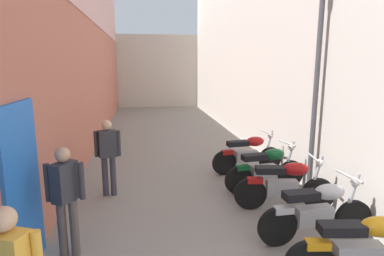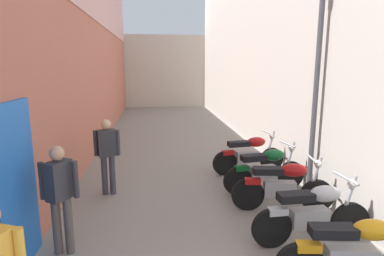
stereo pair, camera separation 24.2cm
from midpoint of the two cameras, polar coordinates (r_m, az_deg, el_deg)
ground_plane at (r=8.98m, az=-2.88°, el=-5.94°), size 35.78×35.78×0.00m
building_left at (r=10.70m, az=-19.29°, el=15.68°), size 0.45×19.78×7.11m
building_right at (r=11.14m, az=10.23°, el=14.57°), size 0.45×19.78×6.67m
building_far_end at (r=21.45m, az=-6.52°, el=10.00°), size 8.00×2.00×4.47m
motorcycle_second at (r=4.49m, az=26.73°, el=-18.55°), size 1.84×0.58×1.04m
motorcycle_third at (r=5.25m, az=20.12°, el=-13.55°), size 1.85×0.58×1.04m
motorcycle_fourth at (r=6.17m, az=15.12°, el=-9.49°), size 1.84×0.58×1.04m
motorcycle_fifth at (r=6.98m, az=12.05°, el=-6.91°), size 1.84×0.58×1.04m
motorcycle_sixth at (r=8.05m, az=9.10°, el=-4.39°), size 1.84×0.58×1.04m
pedestrian_mid_alley at (r=4.80m, az=-22.86°, el=-10.73°), size 0.52×0.39×1.57m
pedestrian_further_down at (r=6.71m, az=-15.69°, el=-4.12°), size 0.52×0.30×1.57m
street_lamp at (r=6.62m, az=19.88°, el=12.49°), size 0.79×0.18×4.93m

